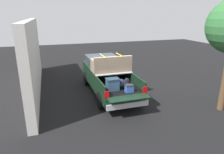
# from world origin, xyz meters

# --- Properties ---
(ground_plane) EXTENTS (40.00, 40.00, 0.00)m
(ground_plane) POSITION_xyz_m (0.00, 0.00, 0.00)
(ground_plane) COLOR black
(pickup_truck) EXTENTS (6.05, 2.06, 2.23)m
(pickup_truck) POSITION_xyz_m (0.34, 0.00, 0.95)
(pickup_truck) COLOR black
(pickup_truck) RESTS_ON ground_plane
(building_facade) EXTENTS (9.64, 0.36, 3.93)m
(building_facade) POSITION_xyz_m (1.69, 3.83, 1.96)
(building_facade) COLOR silver
(building_facade) RESTS_ON ground_plane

